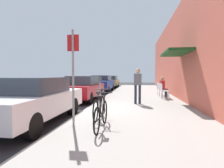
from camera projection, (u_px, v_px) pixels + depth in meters
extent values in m
plane|color=#2D2D30|center=(87.00, 111.00, 7.81)|extent=(60.00, 60.00, 0.00)
cube|color=#9E9B93|center=(140.00, 103.00, 9.48)|extent=(4.50, 32.00, 0.12)
cube|color=#BC5442|center=(190.00, 48.00, 9.02)|extent=(0.30, 32.00, 5.63)
cube|color=#19471E|center=(175.00, 53.00, 9.04)|extent=(1.10, 2.80, 0.12)
cube|color=silver|center=(33.00, 103.00, 5.76)|extent=(1.80, 4.40, 0.63)
cube|color=#333D47|center=(35.00, 85.00, 5.88)|extent=(1.48, 2.11, 0.48)
cylinder|color=black|center=(73.00, 106.00, 7.01)|extent=(0.22, 0.64, 0.64)
cylinder|color=black|center=(34.00, 105.00, 7.23)|extent=(0.22, 0.64, 0.64)
cylinder|color=black|center=(32.00, 126.00, 4.31)|extent=(0.22, 0.64, 0.64)
cube|color=maroon|center=(82.00, 90.00, 10.94)|extent=(1.80, 4.40, 0.62)
cube|color=#333D47|center=(83.00, 80.00, 11.06)|extent=(1.48, 2.11, 0.51)
cylinder|color=black|center=(100.00, 93.00, 12.20)|extent=(0.22, 0.64, 0.64)
cylinder|color=black|center=(77.00, 93.00, 12.41)|extent=(0.22, 0.64, 0.64)
cylinder|color=black|center=(90.00, 98.00, 9.50)|extent=(0.22, 0.64, 0.64)
cylinder|color=black|center=(60.00, 98.00, 9.71)|extent=(0.22, 0.64, 0.64)
cube|color=navy|center=(101.00, 84.00, 16.72)|extent=(1.80, 4.40, 0.69)
cube|color=#333D47|center=(102.00, 78.00, 16.84)|extent=(1.48, 2.11, 0.46)
cylinder|color=black|center=(112.00, 87.00, 17.97)|extent=(0.22, 0.64, 0.64)
cylinder|color=black|center=(96.00, 87.00, 18.19)|extent=(0.22, 0.64, 0.64)
cylinder|color=black|center=(108.00, 89.00, 15.28)|extent=(0.22, 0.64, 0.64)
cylinder|color=black|center=(89.00, 89.00, 15.49)|extent=(0.22, 0.64, 0.64)
cube|color=#A58433|center=(110.00, 82.00, 22.16)|extent=(1.80, 4.40, 0.62)
cube|color=#333D47|center=(110.00, 78.00, 22.28)|extent=(1.48, 2.11, 0.48)
cylinder|color=black|center=(118.00, 84.00, 23.42)|extent=(0.22, 0.64, 0.64)
cylinder|color=black|center=(106.00, 84.00, 23.64)|extent=(0.22, 0.64, 0.64)
cylinder|color=black|center=(115.00, 86.00, 20.72)|extent=(0.22, 0.64, 0.64)
cylinder|color=black|center=(102.00, 85.00, 20.94)|extent=(0.22, 0.64, 0.64)
cylinder|color=slate|center=(100.00, 94.00, 8.34)|extent=(0.07, 0.07, 1.10)
cube|color=#383D42|center=(100.00, 79.00, 8.31)|extent=(0.12, 0.10, 0.22)
cylinder|color=gray|center=(73.00, 78.00, 4.98)|extent=(0.06, 0.06, 2.60)
cube|color=red|center=(73.00, 43.00, 4.96)|extent=(0.32, 0.02, 0.44)
torus|color=black|center=(105.00, 112.00, 5.31)|extent=(0.04, 0.66, 0.66)
torus|color=black|center=(97.00, 121.00, 4.27)|extent=(0.04, 0.66, 0.66)
cylinder|color=black|center=(101.00, 116.00, 4.79)|extent=(0.04, 1.05, 0.04)
cylinder|color=black|center=(100.00, 107.00, 4.63)|extent=(0.04, 0.04, 0.50)
cube|color=black|center=(100.00, 97.00, 4.61)|extent=(0.10, 0.20, 0.06)
cylinder|color=black|center=(104.00, 102.00, 5.24)|extent=(0.03, 0.03, 0.56)
cylinder|color=black|center=(104.00, 93.00, 5.23)|extent=(0.46, 0.03, 0.03)
torus|color=black|center=(102.00, 105.00, 6.47)|extent=(0.04, 0.66, 0.66)
torus|color=black|center=(95.00, 111.00, 5.43)|extent=(0.04, 0.66, 0.66)
cylinder|color=black|center=(99.00, 108.00, 5.95)|extent=(0.04, 1.05, 0.04)
cylinder|color=black|center=(98.00, 101.00, 5.79)|extent=(0.04, 0.04, 0.50)
cube|color=black|center=(98.00, 92.00, 5.78)|extent=(0.10, 0.20, 0.06)
cylinder|color=black|center=(102.00, 97.00, 6.41)|extent=(0.03, 0.03, 0.56)
cylinder|color=black|center=(102.00, 89.00, 6.40)|extent=(0.46, 0.03, 0.03)
cylinder|color=silver|center=(168.00, 95.00, 10.86)|extent=(0.04, 0.04, 0.45)
cylinder|color=silver|center=(169.00, 96.00, 10.49)|extent=(0.04, 0.04, 0.45)
cylinder|color=silver|center=(162.00, 95.00, 10.92)|extent=(0.04, 0.04, 0.45)
cylinder|color=silver|center=(162.00, 95.00, 10.55)|extent=(0.04, 0.04, 0.45)
cube|color=silver|center=(165.00, 91.00, 10.69)|extent=(0.45, 0.45, 0.03)
cube|color=silver|center=(162.00, 87.00, 10.71)|extent=(0.04, 0.44, 0.40)
cylinder|color=silver|center=(165.00, 93.00, 11.71)|extent=(0.04, 0.04, 0.45)
cylinder|color=silver|center=(167.00, 94.00, 11.33)|extent=(0.04, 0.04, 0.45)
cylinder|color=silver|center=(159.00, 93.00, 11.68)|extent=(0.04, 0.04, 0.45)
cylinder|color=silver|center=(161.00, 94.00, 11.30)|extent=(0.04, 0.04, 0.45)
cube|color=silver|center=(163.00, 90.00, 11.49)|extent=(0.52, 0.52, 0.03)
cube|color=silver|center=(160.00, 87.00, 11.47)|extent=(0.12, 0.44, 0.40)
cylinder|color=#232838|center=(166.00, 93.00, 11.62)|extent=(0.11, 0.11, 0.47)
cylinder|color=#232838|center=(164.00, 90.00, 11.60)|extent=(0.38, 0.21, 0.14)
cylinder|color=#232838|center=(167.00, 94.00, 11.42)|extent=(0.11, 0.11, 0.47)
cylinder|color=#232838|center=(165.00, 90.00, 11.40)|extent=(0.38, 0.21, 0.14)
cube|color=#B22626|center=(162.00, 85.00, 11.47)|extent=(0.29, 0.40, 0.56)
sphere|color=tan|center=(162.00, 78.00, 11.45)|extent=(0.22, 0.22, 0.22)
cylinder|color=silver|center=(163.00, 92.00, 12.82)|extent=(0.04, 0.04, 0.45)
cylinder|color=silver|center=(165.00, 92.00, 12.45)|extent=(0.04, 0.04, 0.45)
cylinder|color=silver|center=(157.00, 92.00, 12.77)|extent=(0.04, 0.04, 0.45)
cylinder|color=silver|center=(159.00, 92.00, 12.40)|extent=(0.04, 0.04, 0.45)
cube|color=silver|center=(161.00, 89.00, 12.60)|extent=(0.54, 0.54, 0.03)
cube|color=silver|center=(158.00, 86.00, 12.56)|extent=(0.15, 0.43, 0.40)
cylinder|color=#232838|center=(136.00, 94.00, 8.93)|extent=(0.12, 0.12, 0.90)
cylinder|color=#232838|center=(140.00, 94.00, 8.90)|extent=(0.12, 0.12, 0.90)
cube|color=#595960|center=(138.00, 79.00, 8.88)|extent=(0.36, 0.22, 0.56)
sphere|color=tan|center=(138.00, 71.00, 8.86)|extent=(0.22, 0.22, 0.22)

